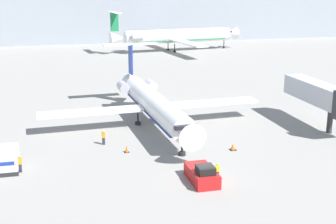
{
  "coord_description": "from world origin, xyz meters",
  "views": [
    {
      "loc": [
        -13.46,
        -39.25,
        18.08
      ],
      "look_at": [
        0.0,
        14.34,
        3.1
      ],
      "focal_mm": 50.0,
      "sensor_mm": 36.0,
      "label": 1
    }
  ],
  "objects_px": {
    "jet_bridge": "(320,94)",
    "airplane_parked_far_left": "(175,36)",
    "traffic_cone_right": "(233,147)",
    "pushback_tug": "(202,174)",
    "worker_on_apron": "(20,163)",
    "airplane_main": "(153,103)",
    "traffic_cone_left": "(127,149)",
    "luggage_cart": "(9,159)",
    "worker_near_tug": "(217,171)",
    "worker_by_wing": "(103,137)"
  },
  "relations": [
    {
      "from": "pushback_tug",
      "to": "luggage_cart",
      "type": "xyz_separation_m",
      "value": [
        -18.02,
        7.43,
        0.43
      ]
    },
    {
      "from": "airplane_main",
      "to": "traffic_cone_left",
      "type": "bearing_deg",
      "value": -118.66
    },
    {
      "from": "traffic_cone_left",
      "to": "traffic_cone_right",
      "type": "height_order",
      "value": "traffic_cone_left"
    },
    {
      "from": "airplane_main",
      "to": "luggage_cart",
      "type": "height_order",
      "value": "airplane_main"
    },
    {
      "from": "traffic_cone_right",
      "to": "airplane_parked_far_left",
      "type": "relative_size",
      "value": 0.02
    },
    {
      "from": "pushback_tug",
      "to": "worker_on_apron",
      "type": "relative_size",
      "value": 2.6
    },
    {
      "from": "worker_near_tug",
      "to": "worker_by_wing",
      "type": "height_order",
      "value": "worker_by_wing"
    },
    {
      "from": "pushback_tug",
      "to": "worker_on_apron",
      "type": "height_order",
      "value": "pushback_tug"
    },
    {
      "from": "luggage_cart",
      "to": "worker_on_apron",
      "type": "distance_m",
      "value": 1.36
    },
    {
      "from": "traffic_cone_right",
      "to": "traffic_cone_left",
      "type": "bearing_deg",
      "value": 169.53
    },
    {
      "from": "traffic_cone_right",
      "to": "airplane_parked_far_left",
      "type": "distance_m",
      "value": 83.62
    },
    {
      "from": "traffic_cone_right",
      "to": "jet_bridge",
      "type": "xyz_separation_m",
      "value": [
        14.21,
        5.78,
        4.08
      ]
    },
    {
      "from": "pushback_tug",
      "to": "jet_bridge",
      "type": "xyz_separation_m",
      "value": [
        20.39,
        13.4,
        3.72
      ]
    },
    {
      "from": "luggage_cart",
      "to": "traffic_cone_left",
      "type": "distance_m",
      "value": 12.61
    },
    {
      "from": "worker_on_apron",
      "to": "airplane_parked_far_left",
      "type": "bearing_deg",
      "value": 65.25
    },
    {
      "from": "traffic_cone_left",
      "to": "worker_near_tug",
      "type": "bearing_deg",
      "value": -52.62
    },
    {
      "from": "worker_near_tug",
      "to": "worker_by_wing",
      "type": "bearing_deg",
      "value": 126.57
    },
    {
      "from": "traffic_cone_right",
      "to": "airplane_parked_far_left",
      "type": "height_order",
      "value": "airplane_parked_far_left"
    },
    {
      "from": "airplane_main",
      "to": "jet_bridge",
      "type": "relative_size",
      "value": 2.18
    },
    {
      "from": "traffic_cone_left",
      "to": "jet_bridge",
      "type": "height_order",
      "value": "jet_bridge"
    },
    {
      "from": "traffic_cone_right",
      "to": "airplane_parked_far_left",
      "type": "xyz_separation_m",
      "value": [
        15.2,
        82.14,
        3.88
      ]
    },
    {
      "from": "jet_bridge",
      "to": "airplane_parked_far_left",
      "type": "bearing_deg",
      "value": 89.26
    },
    {
      "from": "luggage_cart",
      "to": "worker_on_apron",
      "type": "bearing_deg",
      "value": -36.21
    },
    {
      "from": "worker_near_tug",
      "to": "worker_on_apron",
      "type": "distance_m",
      "value": 19.61
    },
    {
      "from": "pushback_tug",
      "to": "worker_near_tug",
      "type": "height_order",
      "value": "pushback_tug"
    },
    {
      "from": "worker_near_tug",
      "to": "jet_bridge",
      "type": "distance_m",
      "value": 23.18
    },
    {
      "from": "airplane_parked_far_left",
      "to": "jet_bridge",
      "type": "relative_size",
      "value": 2.83
    },
    {
      "from": "traffic_cone_right",
      "to": "pushback_tug",
      "type": "bearing_deg",
      "value": -129.07
    },
    {
      "from": "worker_near_tug",
      "to": "luggage_cart",
      "type": "bearing_deg",
      "value": 159.99
    },
    {
      "from": "jet_bridge",
      "to": "worker_on_apron",
      "type": "bearing_deg",
      "value": -169.74
    },
    {
      "from": "jet_bridge",
      "to": "worker_by_wing",
      "type": "bearing_deg",
      "value": -179.32
    },
    {
      "from": "pushback_tug",
      "to": "jet_bridge",
      "type": "height_order",
      "value": "jet_bridge"
    },
    {
      "from": "pushback_tug",
      "to": "worker_on_apron",
      "type": "xyz_separation_m",
      "value": [
        -16.93,
        6.64,
        0.22
      ]
    },
    {
      "from": "jet_bridge",
      "to": "traffic_cone_left",
      "type": "bearing_deg",
      "value": -172.15
    },
    {
      "from": "worker_on_apron",
      "to": "traffic_cone_left",
      "type": "xyz_separation_m",
      "value": [
        11.27,
        3.17,
        -0.57
      ]
    },
    {
      "from": "worker_on_apron",
      "to": "jet_bridge",
      "type": "relative_size",
      "value": 0.13
    },
    {
      "from": "worker_on_apron",
      "to": "traffic_cone_right",
      "type": "relative_size",
      "value": 2.33
    },
    {
      "from": "traffic_cone_left",
      "to": "traffic_cone_right",
      "type": "distance_m",
      "value": 12.04
    },
    {
      "from": "luggage_cart",
      "to": "traffic_cone_right",
      "type": "xyz_separation_m",
      "value": [
        24.2,
        0.19,
        -0.8
      ]
    },
    {
      "from": "worker_by_wing",
      "to": "traffic_cone_right",
      "type": "bearing_deg",
      "value": -21.19
    },
    {
      "from": "traffic_cone_left",
      "to": "traffic_cone_right",
      "type": "xyz_separation_m",
      "value": [
        11.84,
        -2.19,
        -0.02
      ]
    },
    {
      "from": "luggage_cart",
      "to": "worker_by_wing",
      "type": "height_order",
      "value": "luggage_cart"
    },
    {
      "from": "airplane_parked_far_left",
      "to": "worker_by_wing",
      "type": "bearing_deg",
      "value": -110.87
    },
    {
      "from": "luggage_cart",
      "to": "traffic_cone_left",
      "type": "relative_size",
      "value": 4.46
    },
    {
      "from": "luggage_cart",
      "to": "worker_near_tug",
      "type": "distance_m",
      "value": 20.9
    },
    {
      "from": "airplane_main",
      "to": "airplane_parked_far_left",
      "type": "xyz_separation_m",
      "value": [
        21.88,
        70.51,
        1.14
      ]
    },
    {
      "from": "worker_on_apron",
      "to": "jet_bridge",
      "type": "xyz_separation_m",
      "value": [
        37.32,
        6.76,
        3.5
      ]
    },
    {
      "from": "airplane_parked_far_left",
      "to": "jet_bridge",
      "type": "distance_m",
      "value": 76.37
    },
    {
      "from": "airplane_main",
      "to": "traffic_cone_left",
      "type": "relative_size",
      "value": 37.07
    },
    {
      "from": "worker_near_tug",
      "to": "jet_bridge",
      "type": "height_order",
      "value": "jet_bridge"
    }
  ]
}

